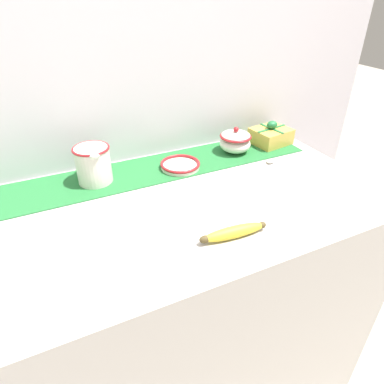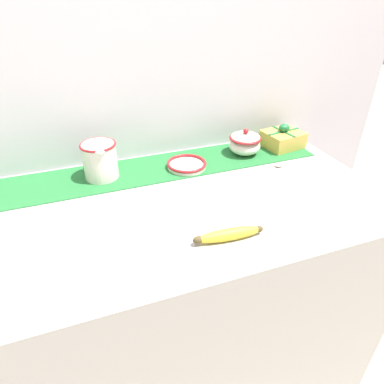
# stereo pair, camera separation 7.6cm
# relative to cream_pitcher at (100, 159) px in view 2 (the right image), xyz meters

# --- Properties ---
(ground_plane) EXTENTS (12.00, 12.00, 0.00)m
(ground_plane) POSITION_rel_cream_pitcher_xyz_m (0.18, -0.22, -0.99)
(ground_plane) COLOR #B2A899
(countertop) EXTENTS (1.28, 0.67, 0.93)m
(countertop) POSITION_rel_cream_pitcher_xyz_m (0.18, -0.22, -0.53)
(countertop) COLOR #B7B2AD
(countertop) RESTS_ON ground_plane
(back_wall) EXTENTS (2.08, 0.04, 2.40)m
(back_wall) POSITION_rel_cream_pitcher_xyz_m (0.18, 0.13, 0.21)
(back_wall) COLOR silver
(back_wall) RESTS_ON ground_plane
(table_runner) EXTENTS (1.18, 0.21, 0.00)m
(table_runner) POSITION_rel_cream_pitcher_xyz_m (0.18, -0.00, -0.07)
(table_runner) COLOR #236B33
(table_runner) RESTS_ON countertop
(cream_pitcher) EXTENTS (0.11, 0.14, 0.12)m
(cream_pitcher) POSITION_rel_cream_pitcher_xyz_m (0.00, 0.00, 0.00)
(cream_pitcher) COLOR white
(cream_pitcher) RESTS_ON countertop
(sugar_bowl) EXTENTS (0.12, 0.12, 0.10)m
(sugar_bowl) POSITION_rel_cream_pitcher_xyz_m (0.52, -0.00, -0.02)
(sugar_bowl) COLOR white
(sugar_bowl) RESTS_ON countertop
(small_dish) EXTENTS (0.14, 0.14, 0.02)m
(small_dish) POSITION_rel_cream_pitcher_xyz_m (0.28, -0.03, -0.05)
(small_dish) COLOR white
(small_dish) RESTS_ON countertop
(banana) EXTENTS (0.19, 0.05, 0.03)m
(banana) POSITION_rel_cream_pitcher_xyz_m (0.25, -0.43, -0.05)
(banana) COLOR yellow
(banana) RESTS_ON countertop
(spoon) EXTENTS (0.17, 0.06, 0.01)m
(spoon) POSITION_rel_cream_pitcher_xyz_m (0.58, -0.14, -0.06)
(spoon) COLOR #A89E89
(spoon) RESTS_ON countertop
(gift_box) EXTENTS (0.16, 0.14, 0.09)m
(gift_box) POSITION_rel_cream_pitcher_xyz_m (0.69, 0.01, -0.03)
(gift_box) COLOR gold
(gift_box) RESTS_ON countertop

